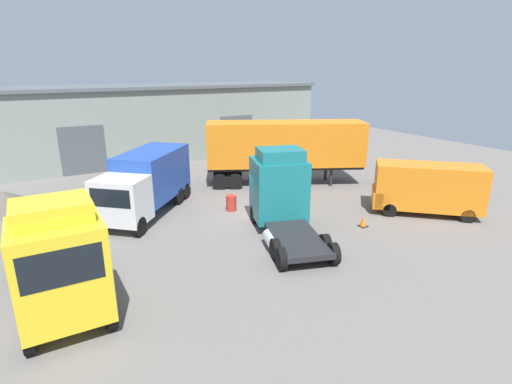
{
  "coord_description": "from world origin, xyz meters",
  "views": [
    {
      "loc": [
        -9.83,
        -17.53,
        7.72
      ],
      "look_at": [
        -0.12,
        -0.71,
        1.6
      ],
      "focal_mm": 28.0,
      "sensor_mm": 36.0,
      "label": 1
    }
  ],
  "objects": [
    {
      "name": "tractor_unit_yellow",
      "position": [
        -9.53,
        -4.99,
        1.92
      ],
      "size": [
        2.54,
        6.84,
        4.09
      ],
      "rotation": [
        0.0,
        0.0,
        -1.57
      ],
      "color": "yellow",
      "rests_on": "ground_plane"
    },
    {
      "name": "traffic_cone",
      "position": [
        4.21,
        -4.04,
        0.25
      ],
      "size": [
        0.4,
        0.4,
        0.55
      ],
      "color": "black",
      "rests_on": "ground_plane"
    },
    {
      "name": "ground_plane",
      "position": [
        0.0,
        0.0,
        0.0
      ],
      "size": [
        60.0,
        60.0,
        0.0
      ],
      "primitive_type": "plane",
      "color": "slate"
    },
    {
      "name": "box_truck_white",
      "position": [
        -4.6,
        3.39,
        1.85
      ],
      "size": [
        6.39,
        6.72,
        3.31
      ],
      "rotation": [
        0.0,
        0.0,
        -2.3
      ],
      "color": "silver",
      "rests_on": "ground_plane"
    },
    {
      "name": "gravel_pile",
      "position": [
        -11.5,
        7.96,
        0.53
      ],
      "size": [
        4.09,
        4.09,
        1.07
      ],
      "color": "#565147",
      "rests_on": "ground_plane"
    },
    {
      "name": "container_trailer_red",
      "position": [
        5.09,
        4.46,
        2.67
      ],
      "size": [
        10.49,
        6.85,
        4.23
      ],
      "rotation": [
        0.0,
        0.0,
        -0.46
      ],
      "color": "orange",
      "rests_on": "ground_plane"
    },
    {
      "name": "tractor_unit_teal",
      "position": [
        0.43,
        -2.15,
        1.87
      ],
      "size": [
        4.27,
        6.65,
        3.99
      ],
      "rotation": [
        0.0,
        0.0,
        1.26
      ],
      "color": "#197075",
      "rests_on": "ground_plane"
    },
    {
      "name": "delivery_van_orange",
      "position": [
        8.38,
        -4.26,
        1.49
      ],
      "size": [
        5.43,
        5.28,
        2.75
      ],
      "rotation": [
        0.0,
        0.0,
        2.39
      ],
      "color": "orange",
      "rests_on": "ground_plane"
    },
    {
      "name": "oil_drum",
      "position": [
        -0.49,
        1.41,
        0.44
      ],
      "size": [
        0.58,
        0.58,
        0.88
      ],
      "color": "#B22D23",
      "rests_on": "ground_plane"
    },
    {
      "name": "warehouse_building",
      "position": [
        0.0,
        17.52,
        3.13
      ],
      "size": [
        29.52,
        7.56,
        6.24
      ],
      "color": "gray",
      "rests_on": "ground_plane"
    }
  ]
}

